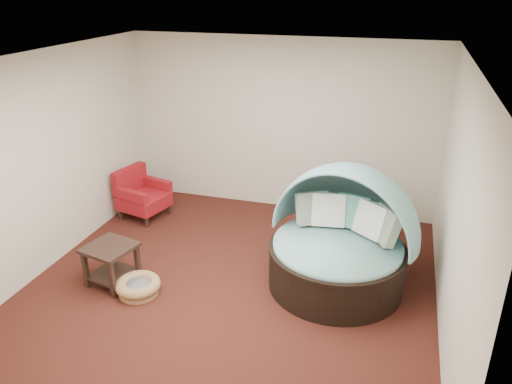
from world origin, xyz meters
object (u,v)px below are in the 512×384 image
(canopy_daybed, at_px, (341,232))
(red_armchair, at_px, (141,195))
(side_table, at_px, (111,259))
(pet_basket, at_px, (138,286))

(canopy_daybed, bearing_deg, red_armchair, 177.19)
(red_armchair, bearing_deg, side_table, -58.85)
(canopy_daybed, relative_size, pet_basket, 3.08)
(red_armchair, bearing_deg, pet_basket, -49.50)
(canopy_daybed, height_order, pet_basket, canopy_daybed)
(side_table, bearing_deg, canopy_daybed, 17.49)
(pet_basket, distance_m, side_table, 0.50)
(pet_basket, height_order, red_armchair, red_armchair)
(canopy_daybed, distance_m, side_table, 2.90)
(pet_basket, bearing_deg, canopy_daybed, 22.71)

